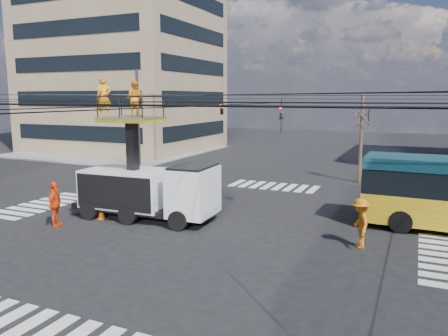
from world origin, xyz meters
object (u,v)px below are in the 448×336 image
worker_ground (55,204)px  flagger (360,223)px  utility_truck (148,175)px  traffic_cone (101,211)px

worker_ground → flagger: size_ratio=1.04×
worker_ground → flagger: 13.26m
worker_ground → utility_truck: bearing=-72.1°
utility_truck → traffic_cone: size_ratio=9.35×
traffic_cone → worker_ground: 2.21m
traffic_cone → flagger: flagger is taller
worker_ground → flagger: (13.00, 2.64, -0.04)m
traffic_cone → flagger: bearing=4.1°
utility_truck → worker_ground: bearing=-141.6°
utility_truck → flagger: (9.82, -0.10, -1.14)m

